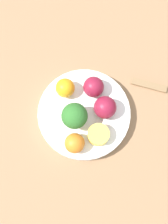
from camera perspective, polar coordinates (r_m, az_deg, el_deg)
The scene contains 10 objects.
ground_plane at distance 0.72m, azimuth 0.00°, elevation -1.06°, with size 6.00×6.00×0.00m, color gray.
table_surface at distance 0.72m, azimuth 0.00°, elevation -0.89°, with size 1.20×1.20×0.02m.
bowl at distance 0.69m, azimuth 0.00°, elevation -0.46°, with size 0.20×0.20×0.03m.
broccoli at distance 0.64m, azimuth -1.87°, elevation -0.58°, with size 0.05×0.05×0.07m.
apple_red at distance 0.66m, azimuth 3.88°, elevation 0.84°, with size 0.05×0.05×0.05m.
apple_green at distance 0.67m, azimuth 1.76°, elevation 4.61°, with size 0.05×0.05×0.05m.
orange_front at distance 0.65m, azimuth -1.72°, elevation -5.72°, with size 0.04×0.04×0.04m.
orange_back at distance 0.67m, azimuth -3.41°, elevation 4.45°, with size 0.04×0.04×0.04m.
small_cup at distance 0.66m, azimuth 2.64°, elevation -4.18°, with size 0.05×0.05×0.02m.
spoon at distance 0.74m, azimuth 11.82°, elevation 4.82°, with size 0.08×0.06×0.01m.
Camera 1 is at (0.12, -0.10, 0.71)m, focal length 50.00 mm.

